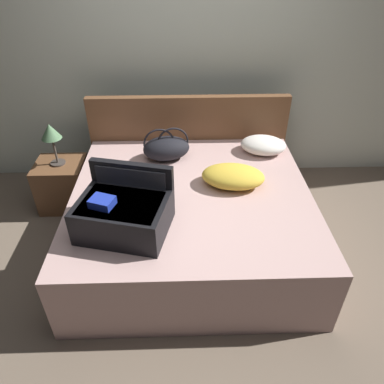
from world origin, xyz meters
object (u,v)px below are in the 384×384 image
duffel_bag (166,148)px  nightstand (63,184)px  pillow_near_headboard (233,176)px  table_lamp (51,134)px  bed (191,220)px  hard_case_large (124,212)px  pillow_center_head (263,145)px

duffel_bag → nightstand: bearing=174.9°
nightstand → pillow_near_headboard: bearing=-18.6°
duffel_bag → table_lamp: 1.00m
duffel_bag → nightstand: size_ratio=0.96×
bed → nightstand: 1.35m
duffel_bag → nightstand: (-1.00, 0.09, -0.42)m
pillow_near_headboard → hard_case_large: bearing=-147.4°
hard_case_large → pillow_center_head: 1.51m
bed → pillow_near_headboard: (0.33, 0.10, 0.35)m
pillow_center_head → nightstand: pillow_center_head is taller
pillow_near_headboard → duffel_bag: bearing=141.3°
pillow_center_head → duffel_bag: bearing=-174.2°
duffel_bag → pillow_near_headboard: bearing=-38.7°
hard_case_large → pillow_center_head: (1.12, 1.01, -0.07)m
pillow_near_headboard → nightstand: bearing=161.4°
bed → pillow_center_head: pillow_center_head is taller
duffel_bag → table_lamp: size_ratio=1.13×
bed → pillow_near_headboard: 0.49m
pillow_near_headboard → nightstand: (-1.53, 0.51, -0.40)m
duffel_bag → pillow_center_head: size_ratio=1.10×
hard_case_large → pillow_center_head: bearing=55.8°
pillow_near_headboard → table_lamp: 1.62m
duffel_bag → nightstand: duffel_bag is taller
bed → pillow_near_headboard: pillow_near_headboard is taller
nightstand → table_lamp: 0.53m
pillow_center_head → nightstand: bearing=180.0°
hard_case_large → bed: bearing=54.9°
duffel_bag → pillow_center_head: bearing=5.8°
bed → nightstand: size_ratio=3.99×
duffel_bag → pillow_center_head: duffel_bag is taller
pillow_center_head → table_lamp: table_lamp is taller
hard_case_large → pillow_near_headboard: 0.93m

